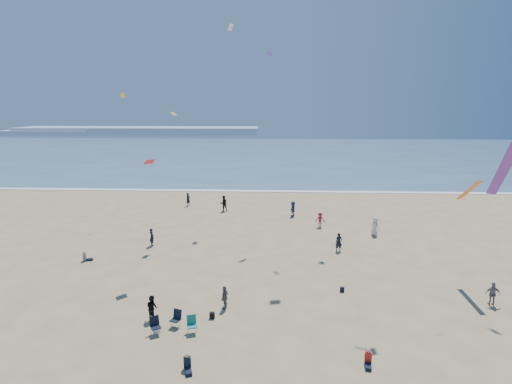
{
  "coord_description": "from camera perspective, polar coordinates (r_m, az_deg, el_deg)",
  "views": [
    {
      "loc": [
        3.03,
        -13.43,
        12.42
      ],
      "look_at": [
        2.0,
        8.0,
        7.83
      ],
      "focal_mm": 28.0,
      "sensor_mm": 36.0,
      "label": 1
    }
  ],
  "objects": [
    {
      "name": "kites_aloft",
      "position": [
        27.29,
        17.23,
        16.57
      ],
      "size": [
        38.18,
        42.75,
        29.48
      ],
      "color": "#5B2A9B",
      "rests_on": "ground"
    },
    {
      "name": "black_backpack",
      "position": [
        25.14,
        -6.29,
        -17.11
      ],
      "size": [
        0.3,
        0.22,
        0.38
      ],
      "primitive_type": "cube",
      "color": "black",
      "rests_on": "ground"
    },
    {
      "name": "navy_bag",
      "position": [
        28.74,
        12.21,
        -13.44
      ],
      "size": [
        0.28,
        0.18,
        0.34
      ],
      "primitive_type": "cube",
      "color": "black",
      "rests_on": "ground"
    },
    {
      "name": "standing_flyers",
      "position": [
        32.44,
        6.29,
        -8.9
      ],
      "size": [
        34.02,
        39.14,
        1.94
      ],
      "color": "black",
      "rests_on": "ground"
    },
    {
      "name": "white_tote",
      "position": [
        24.21,
        -14.01,
        -18.62
      ],
      "size": [
        0.35,
        0.2,
        0.4
      ],
      "primitive_type": "cube",
      "color": "white",
      "rests_on": "ground"
    },
    {
      "name": "seated_group",
      "position": [
        20.63,
        -7.27,
        -23.59
      ],
      "size": [
        21.09,
        25.0,
        0.84
      ],
      "color": "white",
      "rests_on": "ground"
    },
    {
      "name": "headland_near",
      "position": [
        206.36,
        -27.47,
        7.56
      ],
      "size": [
        40.0,
        14.0,
        2.0
      ],
      "primitive_type": "cube",
      "color": "#7A8EA8",
      "rests_on": "ground"
    },
    {
      "name": "ocean",
      "position": [
        109.18,
        1.14,
        5.56
      ],
      "size": [
        220.0,
        100.0,
        0.06
      ],
      "primitive_type": "cube",
      "color": "#476B84",
      "rests_on": "ground"
    },
    {
      "name": "chair_cluster",
      "position": [
        24.03,
        -11.59,
        -17.93
      ],
      "size": [
        2.79,
        1.6,
        1.0
      ],
      "color": "black",
      "rests_on": "ground"
    },
    {
      "name": "surf_line",
      "position": [
        59.81,
        -0.22,
        0.13
      ],
      "size": [
        220.0,
        1.2,
        0.08
      ],
      "primitive_type": "cube",
      "color": "white",
      "rests_on": "ground"
    },
    {
      "name": "headland_far",
      "position": [
        194.26,
        -16.37,
        8.4
      ],
      "size": [
        110.0,
        20.0,
        3.2
      ],
      "primitive_type": "cube",
      "color": "#7A8EA8",
      "rests_on": "ground"
    }
  ]
}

